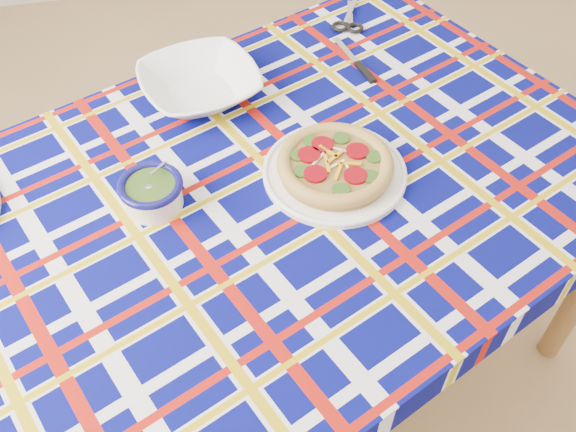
{
  "coord_description": "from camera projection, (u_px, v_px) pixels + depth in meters",
  "views": [
    {
      "loc": [
        -0.5,
        -1.01,
        1.66
      ],
      "look_at": [
        -0.34,
        -0.23,
        0.75
      ],
      "focal_mm": 40.0,
      "sensor_mm": 36.0,
      "label": 1
    }
  ],
  "objects": [
    {
      "name": "serving_bowl",
      "position": [
        200.0,
        85.0,
        1.45
      ],
      "size": [
        0.32,
        0.32,
        0.06
      ],
      "primitive_type": "imported",
      "rotation": [
        0.0,
        0.0,
        0.25
      ],
      "color": "white",
      "rests_on": "tablecloth"
    },
    {
      "name": "dining_table",
      "position": [
        254.0,
        224.0,
        1.32
      ],
      "size": [
        1.8,
        1.51,
        0.72
      ],
      "rotation": [
        0.0,
        0.0,
        0.42
      ],
      "color": "brown",
      "rests_on": "floor"
    },
    {
      "name": "floor",
      "position": [
        380.0,
        304.0,
        1.96
      ],
      "size": [
        4.0,
        4.0,
        0.0
      ],
      "primitive_type": "plane",
      "color": "#9B7A50",
      "rests_on": "ground"
    },
    {
      "name": "table_knife",
      "position": [
        347.0,
        51.0,
        1.58
      ],
      "size": [
        0.06,
        0.21,
        0.01
      ],
      "primitive_type": null,
      "rotation": [
        0.0,
        0.0,
        1.78
      ],
      "color": "silver",
      "rests_on": "tablecloth"
    },
    {
      "name": "main_focaccia_plate",
      "position": [
        335.0,
        165.0,
        1.28
      ],
      "size": [
        0.37,
        0.37,
        0.06
      ],
      "primitive_type": null,
      "rotation": [
        0.0,
        0.0,
        0.26
      ],
      "color": "olive",
      "rests_on": "tablecloth"
    },
    {
      "name": "tablecloth",
      "position": [
        253.0,
        216.0,
        1.3
      ],
      "size": [
        1.84,
        1.55,
        0.1
      ],
      "primitive_type": null,
      "rotation": [
        0.0,
        0.0,
        0.42
      ],
      "color": "#050859",
      "rests_on": "dining_table"
    },
    {
      "name": "kitchen_scissors",
      "position": [
        350.0,
        12.0,
        1.69
      ],
      "size": [
        0.15,
        0.2,
        0.02
      ],
      "primitive_type": null,
      "rotation": [
        0.0,
        0.0,
        1.2
      ],
      "color": "silver",
      "rests_on": "tablecloth"
    },
    {
      "name": "pesto_bowl",
      "position": [
        152.0,
        191.0,
        1.23
      ],
      "size": [
        0.16,
        0.16,
        0.07
      ],
      "primitive_type": null,
      "rotation": [
        0.0,
        0.0,
        0.4
      ],
      "color": "#223C10",
      "rests_on": "tablecloth"
    }
  ]
}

